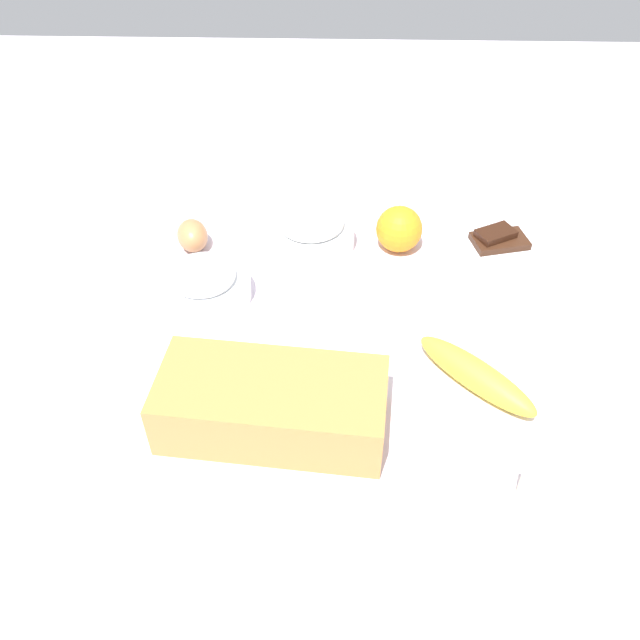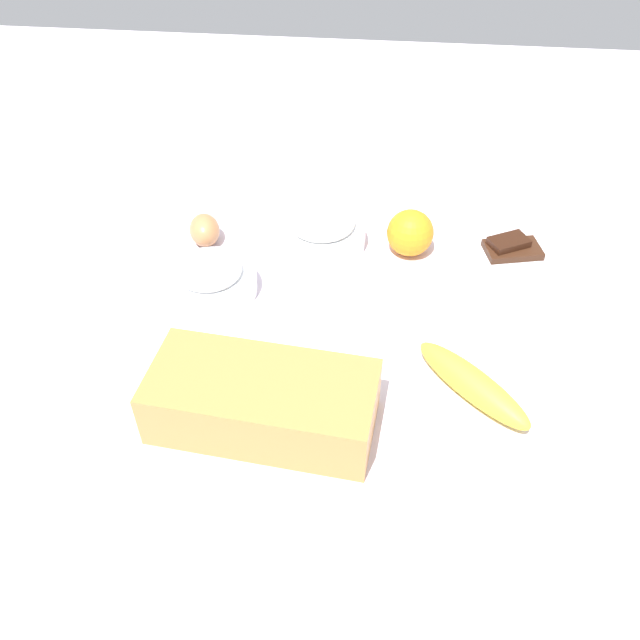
{
  "view_description": "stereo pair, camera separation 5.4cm",
  "coord_description": "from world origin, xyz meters",
  "views": [
    {
      "loc": [
        -0.02,
        0.69,
        0.67
      ],
      "look_at": [
        0.0,
        0.0,
        0.04
      ],
      "focal_mm": 37.14,
      "sensor_mm": 36.0,
      "label": 1
    },
    {
      "loc": [
        -0.07,
        0.68,
        0.67
      ],
      "look_at": [
        0.0,
        0.0,
        0.04
      ],
      "focal_mm": 37.14,
      "sensor_mm": 36.0,
      "label": 2
    }
  ],
  "objects": [
    {
      "name": "ground_plane",
      "position": [
        0.0,
        0.0,
        -0.01
      ],
      "size": [
        2.4,
        2.4,
        0.02
      ],
      "primitive_type": "cube",
      "color": "silver"
    },
    {
      "name": "orange_fruit",
      "position": [
        -0.13,
        -0.23,
        0.04
      ],
      "size": [
        0.08,
        0.08,
        0.08
      ],
      "primitive_type": "sphere",
      "color": "orange",
      "rests_on": "ground_plane"
    },
    {
      "name": "banana",
      "position": [
        -0.21,
        0.08,
        0.02
      ],
      "size": [
        0.16,
        0.17,
        0.04
      ],
      "primitive_type": "ellipsoid",
      "rotation": [
        0.0,
        0.0,
        5.49
      ],
      "color": "yellow",
      "rests_on": "ground_plane"
    },
    {
      "name": "egg_near_butter",
      "position": [
        0.22,
        -0.22,
        0.03
      ],
      "size": [
        0.07,
        0.08,
        0.05
      ],
      "primitive_type": "ellipsoid",
      "rotation": [
        0.0,
        1.57,
        1.88
      ],
      "color": "#AC7446",
      "rests_on": "ground_plane"
    },
    {
      "name": "sugar_bowl",
      "position": [
        0.18,
        -0.09,
        0.03
      ],
      "size": [
        0.14,
        0.14,
        0.06
      ],
      "color": "white",
      "rests_on": "ground_plane"
    },
    {
      "name": "flour_bowl",
      "position": [
        0.02,
        -0.23,
        0.03
      ],
      "size": [
        0.15,
        0.15,
        0.07
      ],
      "color": "white",
      "rests_on": "ground_plane"
    },
    {
      "name": "butter_block",
      "position": [
        -0.27,
        0.29,
        0.03
      ],
      "size": [
        0.1,
        0.08,
        0.06
      ],
      "primitive_type": "cube",
      "rotation": [
        0.0,
        0.0,
        -0.16
      ],
      "color": "#F4EDB2",
      "rests_on": "ground_plane"
    },
    {
      "name": "chocolate_plate",
      "position": [
        -0.3,
        -0.23,
        0.01
      ],
      "size": [
        0.13,
        0.13,
        0.03
      ],
      "color": "white",
      "rests_on": "ground_plane"
    },
    {
      "name": "loaf_pan",
      "position": [
        0.06,
        0.16,
        0.04
      ],
      "size": [
        0.29,
        0.16,
        0.08
      ],
      "rotation": [
        0.0,
        0.0,
        -0.1
      ],
      "color": "#B77A3D",
      "rests_on": "ground_plane"
    }
  ]
}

